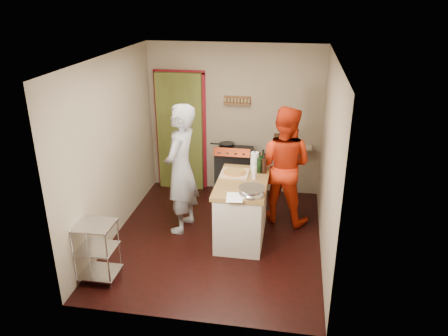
{
  "coord_description": "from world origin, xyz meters",
  "views": [
    {
      "loc": [
        1.02,
        -5.45,
        3.42
      ],
      "look_at": [
        0.11,
        0.0,
        1.12
      ],
      "focal_mm": 35.0,
      "sensor_mm": 36.0,
      "label": 1
    }
  ],
  "objects_px": {
    "stove": "(234,173)",
    "person_stripe": "(181,169)",
    "island": "(242,208)",
    "wire_shelving": "(97,249)",
    "person_red": "(283,165)"
  },
  "relations": [
    {
      "from": "stove",
      "to": "person_stripe",
      "type": "height_order",
      "value": "person_stripe"
    },
    {
      "from": "island",
      "to": "wire_shelving",
      "type": "bearing_deg",
      "value": -141.59
    },
    {
      "from": "wire_shelving",
      "to": "island",
      "type": "relative_size",
      "value": 0.62
    },
    {
      "from": "island",
      "to": "person_red",
      "type": "distance_m",
      "value": 0.95
    },
    {
      "from": "stove",
      "to": "wire_shelving",
      "type": "height_order",
      "value": "stove"
    },
    {
      "from": "person_red",
      "to": "person_stripe",
      "type": "bearing_deg",
      "value": 36.26
    },
    {
      "from": "island",
      "to": "person_red",
      "type": "xyz_separation_m",
      "value": [
        0.54,
        0.65,
        0.44
      ]
    },
    {
      "from": "wire_shelving",
      "to": "person_red",
      "type": "distance_m",
      "value": 2.96
    },
    {
      "from": "person_red",
      "to": "stove",
      "type": "bearing_deg",
      "value": -22.43
    },
    {
      "from": "wire_shelving",
      "to": "person_red",
      "type": "xyz_separation_m",
      "value": [
        2.18,
        1.95,
        0.48
      ]
    },
    {
      "from": "island",
      "to": "person_stripe",
      "type": "height_order",
      "value": "person_stripe"
    },
    {
      "from": "person_red",
      "to": "wire_shelving",
      "type": "bearing_deg",
      "value": 57.82
    },
    {
      "from": "stove",
      "to": "person_red",
      "type": "height_order",
      "value": "person_red"
    },
    {
      "from": "stove",
      "to": "person_stripe",
      "type": "distance_m",
      "value": 1.45
    },
    {
      "from": "wire_shelving",
      "to": "person_stripe",
      "type": "height_order",
      "value": "person_stripe"
    }
  ]
}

